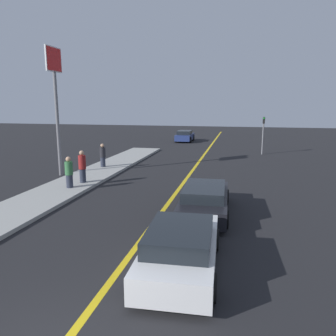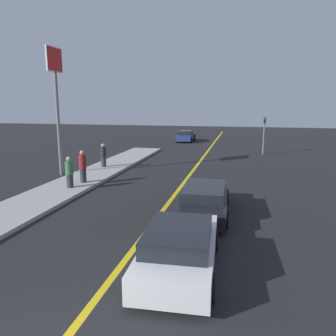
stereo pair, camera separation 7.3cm
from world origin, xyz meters
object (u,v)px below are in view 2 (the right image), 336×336
car_ahead_center (204,200)px  pedestrian_near_curb (69,172)px  pedestrian_mid_group (83,167)px  roadside_sign (56,84)px  car_far_distant (186,136)px  traffic_light (264,131)px  car_near_right_lane (180,248)px  pedestrian_far_standing (103,155)px

car_ahead_center → pedestrian_near_curb: bearing=161.3°
pedestrian_mid_group → roadside_sign: size_ratio=0.23×
car_far_distant → traffic_light: 11.80m
car_near_right_lane → pedestrian_near_curb: (-6.99, 6.78, 0.33)m
roadside_sign → car_far_distant: bearing=77.4°
car_far_distant → pedestrian_mid_group: size_ratio=2.30×
roadside_sign → pedestrian_mid_group: bearing=-38.7°
car_near_right_lane → roadside_sign: roadside_sign is taller
pedestrian_near_curb → pedestrian_mid_group: size_ratio=0.91×
car_ahead_center → pedestrian_near_curb: size_ratio=2.98×
pedestrian_far_standing → car_ahead_center: bearing=-44.8°
pedestrian_far_standing → car_near_right_lane: bearing=-58.4°
car_near_right_lane → car_far_distant: (-4.95, 29.74, 0.01)m
roadside_sign → traffic_light: bearing=42.1°
car_ahead_center → car_near_right_lane: bearing=-93.7°
pedestrian_mid_group → roadside_sign: roadside_sign is taller
pedestrian_mid_group → traffic_light: bearing=53.0°
car_far_distant → pedestrian_near_curb: bearing=-95.2°
roadside_sign → car_near_right_lane: bearing=-46.7°
roadside_sign → pedestrian_far_standing: bearing=53.5°
car_far_distant → pedestrian_near_curb: (-2.04, -22.96, 0.32)m
pedestrian_near_curb → pedestrian_far_standing: bearing=96.3°
car_far_distant → pedestrian_near_curb: pedestrian_near_curb is taller
pedestrian_near_curb → traffic_light: 17.93m
pedestrian_mid_group → pedestrian_far_standing: 4.49m
pedestrian_far_standing → traffic_light: bearing=39.7°
car_far_distant → car_ahead_center: bearing=-78.7°
pedestrian_near_curb → roadside_sign: roadside_sign is taller
pedestrian_mid_group → traffic_light: traffic_light is taller
car_far_distant → pedestrian_far_standing: size_ratio=2.55×
car_far_distant → pedestrian_far_standing: (-2.66, -17.38, 0.30)m
car_far_distant → roadside_sign: 20.84m
car_near_right_lane → pedestrian_mid_group: 10.49m
pedestrian_near_curb → roadside_sign: size_ratio=0.21×
car_near_right_lane → pedestrian_near_curb: pedestrian_near_curb is taller
pedestrian_mid_group → pedestrian_far_standing: bearing=99.8°
car_near_right_lane → traffic_light: 21.72m
car_far_distant → traffic_light: bearing=-45.4°
car_ahead_center → pedestrian_near_curb: pedestrian_near_curb is taller
car_ahead_center → traffic_light: (3.19, 16.73, 1.44)m
pedestrian_near_curb → pedestrian_far_standing: size_ratio=1.02×
pedestrian_far_standing → roadside_sign: (-1.77, -2.39, 4.56)m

